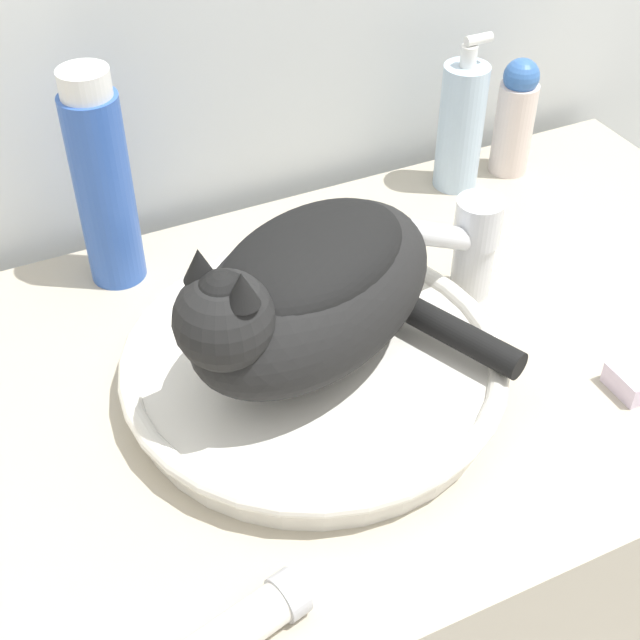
{
  "coord_description": "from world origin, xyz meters",
  "views": [
    {
      "loc": [
        -0.31,
        -0.28,
        1.51
      ],
      "look_at": [
        -0.04,
        0.27,
        0.99
      ],
      "focal_mm": 50.0,
      "sensor_mm": 36.0,
      "label": 1
    }
  ],
  "objects_px": {
    "cat": "(309,290)",
    "soap_pump_bottle": "(461,126)",
    "deodorant_stick": "(515,117)",
    "faucet": "(468,243)",
    "shampoo_bottle_tall": "(103,183)"
  },
  "relations": [
    {
      "from": "cat",
      "to": "soap_pump_bottle",
      "type": "distance_m",
      "value": 0.42
    },
    {
      "from": "deodorant_stick",
      "to": "soap_pump_bottle",
      "type": "xyz_separation_m",
      "value": [
        -0.08,
        0.0,
        0.01
      ]
    },
    {
      "from": "faucet",
      "to": "shampoo_bottle_tall",
      "type": "relative_size",
      "value": 0.58
    },
    {
      "from": "cat",
      "to": "faucet",
      "type": "bearing_deg",
      "value": 171.21
    },
    {
      "from": "faucet",
      "to": "deodorant_stick",
      "type": "bearing_deg",
      "value": -149.59
    },
    {
      "from": "cat",
      "to": "soap_pump_bottle",
      "type": "xyz_separation_m",
      "value": [
        0.33,
        0.26,
        -0.04
      ]
    },
    {
      "from": "faucet",
      "to": "soap_pump_bottle",
      "type": "height_order",
      "value": "soap_pump_bottle"
    },
    {
      "from": "cat",
      "to": "deodorant_stick",
      "type": "xyz_separation_m",
      "value": [
        0.41,
        0.26,
        -0.05
      ]
    },
    {
      "from": "faucet",
      "to": "deodorant_stick",
      "type": "height_order",
      "value": "deodorant_stick"
    },
    {
      "from": "deodorant_stick",
      "to": "soap_pump_bottle",
      "type": "height_order",
      "value": "soap_pump_bottle"
    },
    {
      "from": "shampoo_bottle_tall",
      "to": "cat",
      "type": "bearing_deg",
      "value": -65.46
    },
    {
      "from": "cat",
      "to": "deodorant_stick",
      "type": "relative_size",
      "value": 2.1
    },
    {
      "from": "cat",
      "to": "deodorant_stick",
      "type": "distance_m",
      "value": 0.49
    },
    {
      "from": "shampoo_bottle_tall",
      "to": "soap_pump_bottle",
      "type": "xyz_separation_m",
      "value": [
        0.45,
        0.0,
        -0.04
      ]
    },
    {
      "from": "shampoo_bottle_tall",
      "to": "soap_pump_bottle",
      "type": "relative_size",
      "value": 1.24
    }
  ]
}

